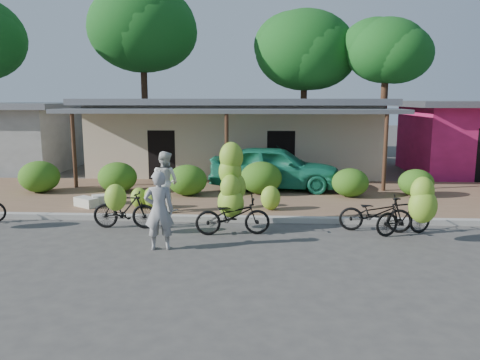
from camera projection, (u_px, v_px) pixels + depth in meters
The scene contains 27 objects.
ground at pixel (205, 243), 11.01m from camera, with size 100.00×100.00×0.00m, color #403E3C.
sidewalk at pixel (224, 197), 15.92m from camera, with size 60.00×6.00×0.12m, color #886249.
curb at pixel (214, 219), 12.96m from camera, with size 60.00×0.25×0.15m, color #A8A399.
shop_main at pixel (236, 135), 21.46m from camera, with size 13.00×8.50×3.35m.
shop_pink at pixel (469, 137), 20.94m from camera, with size 6.00×6.00×3.25m.
shop_grey at pixel (5, 136), 22.16m from camera, with size 7.00×6.00×3.15m.
tree_far_center at pixel (139, 27), 25.92m from camera, with size 6.04×5.99×9.57m.
tree_center_right at pixel (301, 49), 26.11m from camera, with size 5.62×5.53×8.22m.
tree_near_right at pixel (382, 49), 23.96m from camera, with size 4.30×4.11×7.47m.
hedge_0 at pixel (39, 177), 16.30m from camera, with size 1.41×1.27×1.10m, color #2B5B15.
hedge_1 at pixel (117, 177), 16.31m from camera, with size 1.36×1.22×1.06m, color #2B5B15.
hedge_2 at pixel (187, 180), 15.78m from camera, with size 1.34×1.20×1.04m, color #2B5B15.
hedge_3 at pixel (261, 178), 16.02m from camera, with size 1.43×1.29×1.11m, color #2B5B15.
hedge_4 at pixel (350, 183), 15.57m from camera, with size 1.22×1.10×0.95m, color #2B5B15.
hedge_5 at pixel (416, 183), 15.68m from camera, with size 1.16×1.05×0.91m, color #2B5B15.
bike_left at pixel (123, 208), 12.06m from camera, with size 1.70×1.13×1.30m.
bike_center at pixel (232, 199), 11.80m from camera, with size 1.92×1.27×2.27m.
bike_right at pixel (411, 210), 11.31m from camera, with size 1.66×1.39×1.57m.
bike_far_right at pixel (375, 213), 11.90m from camera, with size 1.86×0.84×0.94m.
loose_banana_a at pixel (152, 198), 13.93m from camera, with size 0.51×0.43×0.64m, color #8DBF2F.
loose_banana_b at pixel (139, 198), 13.97m from camera, with size 0.50×0.42×0.62m, color #8DBF2F.
loose_banana_c at pixel (271, 198), 13.72m from camera, with size 0.58×0.49×0.72m, color #8DBF2F.
sack_near at pixel (107, 199), 14.52m from camera, with size 0.85×0.40×0.30m, color beige.
sack_far at pixel (86, 202), 14.18m from camera, with size 0.75×0.38×0.28m, color beige.
vendor at pixel (159, 210), 10.42m from camera, with size 0.65×0.43×1.80m, color gray.
bystander at pixel (165, 181), 13.53m from camera, with size 0.85×0.66×1.75m, color silver.
teal_van at pixel (275, 167), 16.85m from camera, with size 1.87×4.64×1.58m, color #1C7E5D.
Camera 1 is at (1.43, -10.52, 3.36)m, focal length 35.00 mm.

